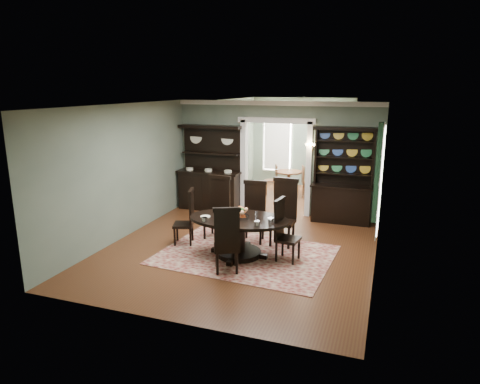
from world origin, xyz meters
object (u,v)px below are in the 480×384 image
at_px(dining_table, 239,230).
at_px(sideboard, 210,180).
at_px(welsh_dresser, 342,188).
at_px(parlor_table, 289,180).

relative_size(dining_table, sideboard, 0.90).
xyz_separation_m(dining_table, welsh_dresser, (1.69, 3.03, 0.31)).
bearing_deg(parlor_table, sideboard, -128.00).
distance_m(sideboard, parlor_table, 2.83).
height_order(welsh_dresser, parlor_table, welsh_dresser).
bearing_deg(dining_table, sideboard, 119.83).
height_order(sideboard, parlor_table, sideboard).
bearing_deg(parlor_table, dining_table, -87.89).
bearing_deg(sideboard, welsh_dresser, 0.59).
distance_m(dining_table, parlor_table, 5.24).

